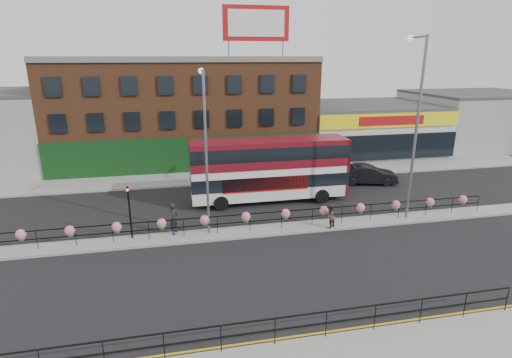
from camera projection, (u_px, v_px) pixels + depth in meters
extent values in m
plane|color=black|center=(266.00, 231.00, 24.75)|extent=(120.00, 120.00, 0.00)
cube|color=gray|center=(236.00, 176.00, 35.96)|extent=(60.00, 4.00, 0.15)
cube|color=gray|center=(266.00, 230.00, 24.73)|extent=(60.00, 1.60, 0.15)
cube|color=gold|center=(322.00, 333.00, 15.68)|extent=(60.00, 0.10, 0.01)
cube|color=gold|center=(323.00, 336.00, 15.51)|extent=(60.00, 0.10, 0.01)
cube|color=brown|center=(185.00, 111.00, 41.22)|extent=(25.00, 12.00, 10.00)
cube|color=#3F3F42|center=(182.00, 59.00, 39.70)|extent=(25.00, 12.00, 0.30)
cube|color=#103613|center=(189.00, 156.00, 36.50)|extent=(25.00, 0.25, 3.40)
cube|color=silver|center=(362.00, 128.00, 45.83)|extent=(15.00, 12.00, 5.00)
cube|color=#3F3F42|center=(364.00, 105.00, 45.05)|extent=(15.00, 12.00, 0.30)
cube|color=yellow|center=(391.00, 120.00, 39.61)|extent=(15.00, 0.25, 1.40)
cube|color=#A21112|center=(392.00, 121.00, 39.50)|extent=(7.00, 0.10, 0.90)
cube|color=black|center=(389.00, 147.00, 40.41)|extent=(15.00, 0.25, 2.60)
cube|color=gray|center=(475.00, 120.00, 48.55)|extent=(14.50, 12.00, 6.00)
cube|color=#3F3F42|center=(479.00, 93.00, 47.62)|extent=(14.50, 12.00, 0.30)
cube|color=#A21112|center=(256.00, 23.00, 35.38)|extent=(6.00, 0.25, 3.00)
cube|color=silver|center=(256.00, 23.00, 35.25)|extent=(5.10, 0.04, 2.25)
cylinder|color=slate|center=(229.00, 49.00, 35.54)|extent=(0.12, 0.12, 1.40)
cylinder|color=slate|center=(283.00, 49.00, 36.51)|extent=(0.12, 0.12, 1.40)
cube|color=black|center=(266.00, 213.00, 24.38)|extent=(30.00, 0.05, 0.05)
cube|color=black|center=(266.00, 220.00, 24.53)|extent=(30.00, 0.05, 0.05)
cylinder|color=black|center=(37.00, 240.00, 22.02)|extent=(0.04, 0.04, 1.10)
cylinder|color=black|center=(75.00, 237.00, 22.41)|extent=(0.04, 0.04, 1.10)
cylinder|color=black|center=(113.00, 234.00, 22.80)|extent=(0.04, 0.04, 1.10)
cylinder|color=black|center=(149.00, 231.00, 23.19)|extent=(0.04, 0.04, 1.10)
cylinder|color=black|center=(184.00, 228.00, 23.58)|extent=(0.04, 0.04, 1.10)
cylinder|color=black|center=(217.00, 225.00, 23.96)|extent=(0.04, 0.04, 1.10)
cylinder|color=black|center=(250.00, 222.00, 24.35)|extent=(0.04, 0.04, 1.10)
cylinder|color=black|center=(282.00, 220.00, 24.74)|extent=(0.04, 0.04, 1.10)
cylinder|color=black|center=(312.00, 217.00, 25.13)|extent=(0.04, 0.04, 1.10)
cylinder|color=black|center=(342.00, 215.00, 25.52)|extent=(0.04, 0.04, 1.10)
cylinder|color=black|center=(371.00, 212.00, 25.90)|extent=(0.04, 0.04, 1.10)
cylinder|color=black|center=(399.00, 210.00, 26.29)|extent=(0.04, 0.04, 1.10)
cylinder|color=black|center=(426.00, 208.00, 26.68)|extent=(0.04, 0.04, 1.10)
cylinder|color=black|center=(452.00, 206.00, 27.07)|extent=(0.04, 0.04, 1.10)
cylinder|color=black|center=(478.00, 203.00, 27.46)|extent=(0.04, 0.04, 1.10)
sphere|color=#D5708C|center=(21.00, 234.00, 21.76)|extent=(0.56, 0.56, 0.56)
sphere|color=#32631B|center=(21.00, 238.00, 21.83)|extent=(0.36, 0.36, 0.36)
sphere|color=#D5708C|center=(70.00, 231.00, 22.25)|extent=(0.56, 0.56, 0.56)
sphere|color=#32631B|center=(70.00, 234.00, 22.31)|extent=(0.36, 0.36, 0.36)
sphere|color=#D5708C|center=(117.00, 227.00, 22.73)|extent=(0.56, 0.56, 0.56)
sphere|color=#32631B|center=(117.00, 230.00, 22.80)|extent=(0.36, 0.36, 0.36)
sphere|color=#D5708C|center=(161.00, 223.00, 23.22)|extent=(0.56, 0.56, 0.56)
sphere|color=#32631B|center=(162.00, 227.00, 23.28)|extent=(0.36, 0.36, 0.36)
sphere|color=#D5708C|center=(205.00, 220.00, 23.70)|extent=(0.56, 0.56, 0.56)
sphere|color=#32631B|center=(205.00, 223.00, 23.77)|extent=(0.36, 0.36, 0.36)
sphere|color=#D5708C|center=(246.00, 217.00, 24.19)|extent=(0.56, 0.56, 0.56)
sphere|color=#32631B|center=(246.00, 220.00, 24.25)|extent=(0.36, 0.36, 0.36)
sphere|color=#D5708C|center=(286.00, 213.00, 24.67)|extent=(0.56, 0.56, 0.56)
sphere|color=#32631B|center=(286.00, 217.00, 24.74)|extent=(0.36, 0.36, 0.36)
sphere|color=#D5708C|center=(324.00, 210.00, 25.16)|extent=(0.56, 0.56, 0.56)
sphere|color=#32631B|center=(324.00, 214.00, 25.22)|extent=(0.36, 0.36, 0.36)
sphere|color=#D5708C|center=(361.00, 207.00, 25.64)|extent=(0.56, 0.56, 0.56)
sphere|color=#32631B|center=(360.00, 211.00, 25.71)|extent=(0.36, 0.36, 0.36)
sphere|color=#D5708C|center=(396.00, 205.00, 26.13)|extent=(0.56, 0.56, 0.56)
sphere|color=#32631B|center=(396.00, 208.00, 26.19)|extent=(0.36, 0.36, 0.36)
sphere|color=#D5708C|center=(430.00, 202.00, 26.61)|extent=(0.56, 0.56, 0.56)
sphere|color=#32631B|center=(430.00, 205.00, 26.68)|extent=(0.36, 0.36, 0.36)
sphere|color=#D5708C|center=(463.00, 199.00, 27.10)|extent=(0.56, 0.56, 0.56)
sphere|color=#32631B|center=(462.00, 202.00, 27.16)|extent=(0.36, 0.36, 0.36)
cube|color=black|center=(275.00, 319.00, 14.55)|extent=(20.00, 0.05, 0.05)
cube|color=black|center=(275.00, 330.00, 14.69)|extent=(20.00, 0.05, 0.05)
cylinder|color=black|center=(104.00, 355.00, 13.54)|extent=(0.04, 0.04, 1.10)
cylinder|color=black|center=(164.00, 347.00, 13.93)|extent=(0.04, 0.04, 1.10)
cylinder|color=black|center=(221.00, 339.00, 14.32)|extent=(0.04, 0.04, 1.10)
cylinder|color=black|center=(275.00, 331.00, 14.71)|extent=(0.04, 0.04, 1.10)
cylinder|color=black|center=(326.00, 324.00, 15.10)|extent=(0.04, 0.04, 1.10)
cylinder|color=black|center=(375.00, 317.00, 15.48)|extent=(0.04, 0.04, 1.10)
cylinder|color=black|center=(421.00, 311.00, 15.87)|extent=(0.04, 0.04, 1.10)
cylinder|color=black|center=(465.00, 305.00, 16.26)|extent=(0.04, 0.04, 1.10)
cylinder|color=black|center=(507.00, 299.00, 16.65)|extent=(0.04, 0.04, 1.10)
cube|color=silver|center=(269.00, 169.00, 29.34)|extent=(11.44, 2.63, 4.16)
cube|color=#600C16|center=(269.00, 153.00, 28.99)|extent=(11.50, 2.69, 1.87)
cube|color=black|center=(269.00, 178.00, 29.56)|extent=(11.52, 2.71, 0.94)
cube|color=black|center=(269.00, 151.00, 28.95)|extent=(11.54, 2.73, 0.94)
cube|color=#600C16|center=(269.00, 140.00, 28.72)|extent=(11.44, 2.63, 0.12)
cube|color=#600C16|center=(341.00, 165.00, 30.43)|extent=(0.21, 2.66, 4.16)
cube|color=#A21112|center=(266.00, 184.00, 28.24)|extent=(6.24, 0.06, 1.04)
cylinder|color=black|center=(221.00, 203.00, 28.00)|extent=(1.04, 0.31, 1.04)
cylinder|color=black|center=(217.00, 192.00, 30.43)|extent=(1.04, 0.31, 1.04)
cylinder|color=black|center=(322.00, 196.00, 29.43)|extent=(1.04, 0.31, 1.04)
cylinder|color=black|center=(310.00, 185.00, 31.86)|extent=(1.04, 0.31, 1.04)
imported|color=black|center=(368.00, 174.00, 33.82)|extent=(3.83, 5.64, 1.62)
imported|color=black|center=(174.00, 218.00, 23.86)|extent=(0.99, 0.90, 1.93)
imported|color=#48392E|center=(330.00, 216.00, 24.74)|extent=(1.27, 1.25, 1.54)
cylinder|color=slate|center=(206.00, 156.00, 22.79)|extent=(0.15, 0.15, 9.59)
cylinder|color=slate|center=(202.00, 71.00, 22.08)|extent=(0.10, 1.44, 0.10)
sphere|color=silver|center=(201.00, 71.00, 22.77)|extent=(0.35, 0.35, 0.35)
cylinder|color=slate|center=(416.00, 132.00, 24.84)|extent=(0.18, 0.18, 11.48)
cylinder|color=slate|center=(419.00, 37.00, 23.98)|extent=(0.11, 1.72, 0.11)
sphere|color=silver|center=(411.00, 38.00, 24.81)|extent=(0.41, 0.41, 0.41)
cylinder|color=black|center=(130.00, 213.00, 23.06)|extent=(0.10, 0.10, 3.20)
imported|color=black|center=(127.00, 186.00, 22.59)|extent=(0.15, 0.18, 0.90)
sphere|color=#FF190C|center=(127.00, 190.00, 22.53)|extent=(0.14, 0.14, 0.14)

